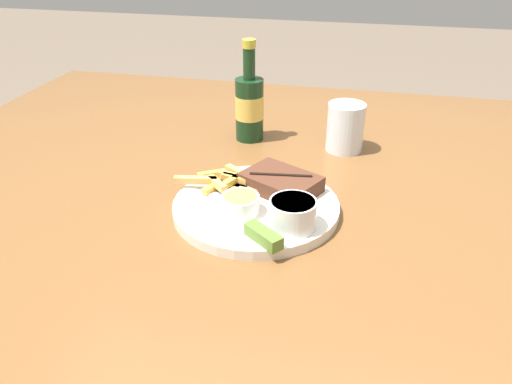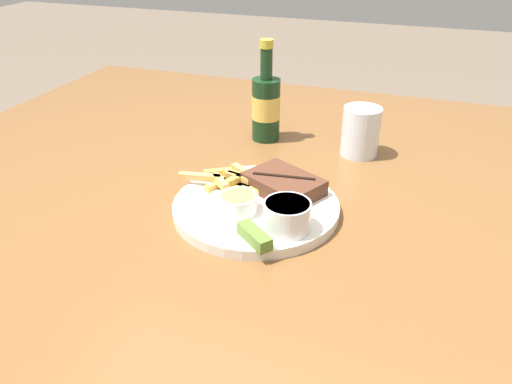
% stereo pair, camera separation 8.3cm
% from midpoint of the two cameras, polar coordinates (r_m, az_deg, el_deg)
% --- Properties ---
extents(dining_table, '(1.56, 1.44, 0.78)m').
position_cam_midpoint_polar(dining_table, '(0.88, -2.70, -5.68)').
color(dining_table, brown).
rests_on(dining_table, ground_plane).
extents(dinner_plate, '(0.28, 0.28, 0.02)m').
position_cam_midpoint_polar(dinner_plate, '(0.85, -2.81, -1.79)').
color(dinner_plate, silver).
rests_on(dinner_plate, dining_table).
extents(steak_portion, '(0.15, 0.14, 0.03)m').
position_cam_midpoint_polar(steak_portion, '(0.87, 0.12, 1.03)').
color(steak_portion, '#512D1E').
rests_on(steak_portion, dinner_plate).
extents(fries_pile, '(0.17, 0.10, 0.02)m').
position_cam_midpoint_polar(fries_pile, '(0.89, -6.00, 1.12)').
color(fries_pile, '#E1A155').
rests_on(fries_pile, dinner_plate).
extents(coleslaw_cup, '(0.07, 0.07, 0.05)m').
position_cam_midpoint_polar(coleslaw_cup, '(0.76, 1.12, -2.43)').
color(coleslaw_cup, white).
rests_on(coleslaw_cup, dinner_plate).
extents(dipping_sauce_cup, '(0.06, 0.06, 0.03)m').
position_cam_midpoint_polar(dipping_sauce_cup, '(0.81, -4.74, -1.39)').
color(dipping_sauce_cup, silver).
rests_on(dipping_sauce_cup, dinner_plate).
extents(pickle_spear, '(0.07, 0.06, 0.02)m').
position_cam_midpoint_polar(pickle_spear, '(0.74, -2.38, -5.14)').
color(pickle_spear, '#567A2D').
rests_on(pickle_spear, dinner_plate).
extents(fork_utensil, '(0.13, 0.02, 0.00)m').
position_cam_midpoint_polar(fork_utensil, '(0.87, -7.38, -0.38)').
color(fork_utensil, '#B7B7BC').
rests_on(fork_utensil, dinner_plate).
extents(beer_bottle, '(0.06, 0.06, 0.22)m').
position_cam_midpoint_polar(beer_bottle, '(1.10, -2.94, 9.82)').
color(beer_bottle, '#143319').
rests_on(beer_bottle, dining_table).
extents(drinking_glass, '(0.08, 0.08, 0.10)m').
position_cam_midpoint_polar(drinking_glass, '(1.07, 7.98, 7.28)').
color(drinking_glass, silver).
rests_on(drinking_glass, dining_table).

